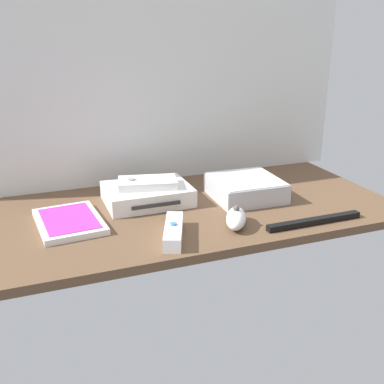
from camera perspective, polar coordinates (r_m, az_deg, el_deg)
The scene contains 9 objects.
ground_plane at distance 113.61cm, azimuth 0.00°, elevation -2.37°, with size 100.00×48.00×2.00cm, color brown.
back_wall at distance 128.80cm, azimuth -4.02°, elevation 15.39°, with size 110.00×1.20×64.00cm, color silver.
game_console at distance 116.19cm, azimuth -5.60°, elevation -0.26°, with size 21.06×16.56×4.40cm.
mini_computer at distance 119.54cm, azimuth 6.68°, elevation 0.51°, with size 17.52×17.52×5.30cm.
game_case at distance 107.02cm, azimuth -15.08°, elevation -3.53°, with size 15.16×20.08×1.56cm.
remote_wand at distance 96.72cm, azimuth -2.31°, elevation -4.92°, with size 8.71×15.10×3.40cm.
remote_nunchuk at distance 102.08cm, azimuth 5.51°, elevation -3.29°, with size 8.65×10.89×5.10cm.
remote_classic_pad at distance 114.45cm, azimuth -5.59°, elevation 1.13°, with size 15.81×10.97×2.40cm.
sensor_bar at distance 107.13cm, azimuth 15.01°, elevation -3.54°, with size 24.00×1.80×1.40cm, color black.
Camera 1 is at (-37.17, -98.30, 42.16)cm, focal length 42.78 mm.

